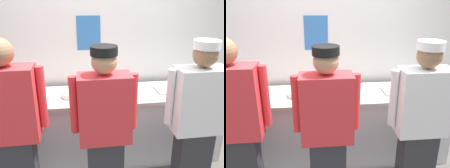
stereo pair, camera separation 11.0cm
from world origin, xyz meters
TOP-DOWN VIEW (x-y plane):
  - wall_back at (-0.00, 0.80)m, footprint 4.60×0.11m
  - prep_counter at (0.00, 0.34)m, footprint 2.93×0.65m
  - chef_near_left at (-0.84, -0.35)m, footprint 0.61×0.24m
  - chef_center at (-0.06, -0.41)m, footprint 0.59×0.24m
  - chef_far_right at (0.80, -0.40)m, footprint 0.59×0.24m
  - plate_stack_front at (0.01, 0.34)m, footprint 0.20×0.20m
  - plate_stack_rear at (-0.35, 0.31)m, footprint 0.23×0.23m
  - mixing_bowl_steel at (-0.93, 0.34)m, footprint 0.33×0.33m
  - sheet_tray at (0.88, 0.33)m, footprint 0.47×0.29m
  - ramekin_orange_sauce at (1.20, 0.31)m, footprint 0.08×0.08m
  - ramekin_green_sauce at (0.39, 0.49)m, footprint 0.08×0.08m
  - deli_cup at (-0.72, 0.21)m, footprint 0.09×0.09m
  - chefs_knife at (0.39, 0.24)m, footprint 0.27×0.03m

SIDE VIEW (x-z plane):
  - prep_counter at x=0.00m, z-range 0.00..0.89m
  - chef_center at x=-0.06m, z-range 0.05..1.66m
  - chef_far_right at x=0.80m, z-range 0.05..1.68m
  - chef_near_left at x=-0.84m, z-range 0.05..1.72m
  - chefs_knife at x=0.39m, z-range 0.88..0.90m
  - sheet_tray at x=0.88m, z-range 0.88..0.91m
  - ramekin_green_sauce at x=0.39m, z-range 0.89..0.92m
  - ramekin_orange_sauce at x=1.20m, z-range 0.89..0.93m
  - plate_stack_rear at x=-0.35m, z-range 0.88..0.94m
  - plate_stack_front at x=0.01m, z-range 0.88..0.97m
  - deli_cup at x=-0.72m, z-range 0.88..0.98m
  - mixing_bowl_steel at x=-0.93m, z-range 0.88..0.99m
  - wall_back at x=0.00m, z-range 0.00..2.82m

